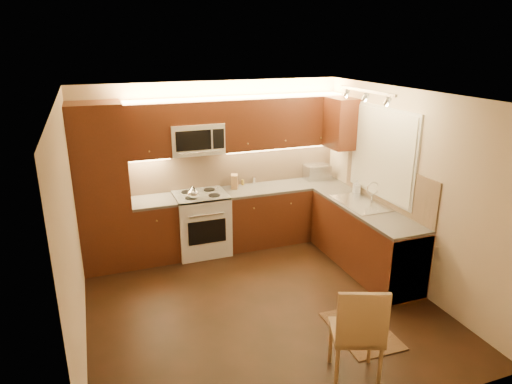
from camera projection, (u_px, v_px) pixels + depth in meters
name	position (u px, v px, depth m)	size (l,w,h in m)	color
floor	(260.00, 304.00, 5.54)	(4.00, 4.00, 0.01)	black
ceiling	(261.00, 96.00, 4.75)	(4.00, 4.00, 0.01)	beige
wall_back	(214.00, 165.00, 6.93)	(4.00, 0.01, 2.50)	#CAB294
wall_front	(356.00, 296.00, 3.37)	(4.00, 0.01, 2.50)	#CAB294
wall_left	(71.00, 232.00, 4.49)	(0.01, 4.00, 2.50)	#CAB294
wall_right	(407.00, 189.00, 5.81)	(0.01, 4.00, 2.50)	#CAB294
pantry	(102.00, 188.00, 6.15)	(0.70, 0.60, 2.30)	#45210E
base_cab_back_left	(155.00, 231.00, 6.59)	(0.62, 0.60, 0.86)	#45210E
counter_back_left	(153.00, 201.00, 6.45)	(0.62, 0.60, 0.04)	#3B3735
base_cab_back_right	(283.00, 213.00, 7.26)	(1.92, 0.60, 0.86)	#45210E
counter_back_right	(284.00, 186.00, 7.12)	(1.92, 0.60, 0.04)	#3B3735
base_cab_right	(364.00, 239.00, 6.32)	(0.60, 2.00, 0.86)	#45210E
counter_right	(367.00, 209.00, 6.18)	(0.60, 2.00, 0.04)	#3B3735
dishwasher	(395.00, 260.00, 5.70)	(0.58, 0.60, 0.84)	silver
backsplash_back	(236.00, 166.00, 7.05)	(3.30, 0.02, 0.60)	tan
backsplash_right	(387.00, 184.00, 6.17)	(0.02, 2.00, 0.60)	tan
upper_cab_back_left	(146.00, 131.00, 6.25)	(0.62, 0.35, 0.75)	#45210E
upper_cab_back_right	(282.00, 122.00, 6.92)	(1.92, 0.35, 0.75)	#45210E
upper_cab_bridge	(195.00, 112.00, 6.40)	(0.76, 0.35, 0.31)	#45210E
upper_cab_right_corner	(341.00, 123.00, 6.80)	(0.35, 0.50, 0.75)	#45210E
stove	(202.00, 223.00, 6.79)	(0.76, 0.65, 0.92)	silver
microwave	(196.00, 138.00, 6.51)	(0.76, 0.38, 0.44)	silver
window_frame	(382.00, 153.00, 6.18)	(0.03, 1.44, 1.24)	silver
window_blinds	(381.00, 153.00, 6.17)	(0.02, 1.36, 1.16)	silver
sink	(361.00, 199.00, 6.28)	(0.52, 0.86, 0.15)	silver
faucet	(373.00, 192.00, 6.32)	(0.20, 0.04, 0.30)	silver
track_light_bar	(366.00, 91.00, 5.63)	(0.04, 1.20, 0.03)	silver
kettle	(193.00, 192.00, 6.42)	(0.16, 0.16, 0.19)	silver
toaster_oven	(317.00, 172.00, 7.41)	(0.39, 0.29, 0.24)	silver
knife_block	(234.00, 182.00, 6.93)	(0.10, 0.16, 0.21)	#A8724C
spice_jar_a	(236.00, 183.00, 7.05)	(0.04, 0.04, 0.10)	silver
spice_jar_b	(243.00, 182.00, 7.11)	(0.04, 0.04, 0.09)	olive
spice_jar_c	(254.00, 181.00, 7.17)	(0.05, 0.05, 0.10)	silver
spice_jar_d	(237.00, 184.00, 7.03)	(0.05, 0.05, 0.10)	brown
soap_bottle	(357.00, 186.00, 6.72)	(0.09, 0.09, 0.20)	silver
rug	(361.00, 331.00, 5.02)	(0.60, 0.89, 0.01)	black
dining_chair	(356.00, 330.00, 4.20)	(0.45, 0.45, 1.02)	#A8724C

